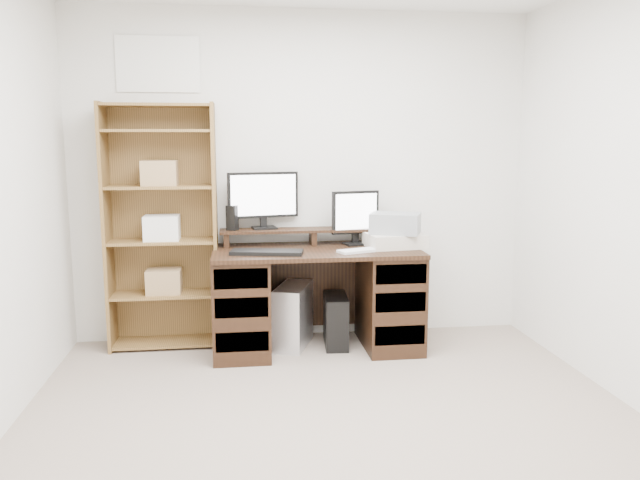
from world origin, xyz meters
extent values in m
cube|color=gray|center=(0.00, 0.00, -0.01)|extent=(3.50, 4.00, 0.02)
cube|color=white|center=(0.00, 2.01, 1.25)|extent=(3.50, 0.02, 2.50)
cube|color=white|center=(0.00, -2.01, 1.25)|extent=(3.50, 0.02, 2.50)
cube|color=white|center=(-1.06, 1.99, 2.08)|extent=(0.60, 0.01, 0.40)
cube|color=black|center=(0.06, 1.63, 0.73)|extent=(1.50, 0.70, 0.03)
cube|color=black|center=(-0.49, 1.63, 0.36)|extent=(0.40, 0.66, 0.72)
cube|color=black|center=(0.61, 1.63, 0.36)|extent=(0.40, 0.66, 0.72)
cube|color=black|center=(0.06, 1.96, 0.40)|extent=(1.48, 0.02, 0.65)
cube|color=black|center=(-0.49, 1.30, 0.18)|extent=(0.36, 0.01, 0.14)
cube|color=black|center=(-0.49, 1.30, 0.42)|extent=(0.36, 0.01, 0.14)
cube|color=black|center=(-0.49, 1.30, 0.62)|extent=(0.36, 0.01, 0.14)
cube|color=black|center=(0.61, 1.30, 0.18)|extent=(0.36, 0.01, 0.14)
cube|color=black|center=(0.61, 1.30, 0.42)|extent=(0.36, 0.01, 0.14)
cube|color=black|center=(0.61, 1.30, 0.62)|extent=(0.36, 0.01, 0.14)
cube|color=black|center=(-0.59, 1.85, 0.80)|extent=(0.04, 0.20, 0.10)
cube|color=black|center=(0.06, 1.85, 0.80)|extent=(0.04, 0.20, 0.10)
cube|color=black|center=(0.71, 1.85, 0.80)|extent=(0.04, 0.20, 0.10)
cube|color=black|center=(0.06, 1.85, 0.86)|extent=(1.40, 0.22, 0.02)
cube|color=black|center=(-0.31, 1.88, 0.88)|extent=(0.20, 0.17, 0.02)
cube|color=black|center=(-0.31, 1.90, 0.93)|extent=(0.05, 0.04, 0.10)
cube|color=black|center=(-0.31, 1.90, 1.13)|extent=(0.53, 0.14, 0.34)
cube|color=white|center=(-0.31, 1.89, 1.13)|extent=(0.49, 0.10, 0.30)
cube|color=black|center=(0.38, 1.78, 0.76)|extent=(0.20, 0.17, 0.02)
cube|color=black|center=(0.38, 1.80, 0.81)|extent=(0.05, 0.04, 0.10)
cube|color=black|center=(0.38, 1.80, 1.00)|extent=(0.37, 0.12, 0.32)
cube|color=white|center=(0.38, 1.78, 1.00)|extent=(0.32, 0.08, 0.28)
cube|color=black|center=(-0.54, 1.84, 0.96)|extent=(0.10, 0.10, 0.19)
cube|color=black|center=(-0.31, 1.48, 0.76)|extent=(0.52, 0.26, 0.03)
cube|color=silver|center=(0.39, 1.50, 0.76)|extent=(0.41, 0.25, 0.02)
ellipsoid|color=white|center=(0.62, 1.53, 0.77)|extent=(0.10, 0.09, 0.03)
cube|color=beige|center=(0.65, 1.64, 0.80)|extent=(0.45, 0.36, 0.10)
cube|color=gray|center=(0.65, 1.64, 0.93)|extent=(0.42, 0.37, 0.15)
cube|color=silver|center=(-0.11, 1.72, 0.23)|extent=(0.35, 0.51, 0.46)
cube|color=black|center=(0.21, 1.68, 0.19)|extent=(0.19, 0.40, 0.38)
cube|color=#19FF33|center=(0.20, 1.49, 0.27)|extent=(0.01, 0.00, 0.01)
cube|color=brown|center=(-1.44, 1.83, 0.90)|extent=(0.02, 0.30, 1.80)
cube|color=brown|center=(-0.67, 1.83, 0.90)|extent=(0.02, 0.30, 1.80)
cube|color=brown|center=(-1.06, 1.97, 0.90)|extent=(0.80, 0.01, 1.80)
cube|color=brown|center=(-1.06, 1.83, 0.03)|extent=(0.75, 0.28, 0.02)
cube|color=brown|center=(-1.06, 1.83, 0.40)|extent=(0.75, 0.28, 0.02)
cube|color=brown|center=(-1.06, 1.83, 0.80)|extent=(0.75, 0.28, 0.02)
cube|color=brown|center=(-1.06, 1.83, 1.20)|extent=(0.75, 0.28, 0.02)
cube|color=brown|center=(-1.06, 1.83, 1.60)|extent=(0.75, 0.28, 0.02)
cube|color=brown|center=(-1.06, 1.83, 1.78)|extent=(0.75, 0.28, 0.02)
cube|color=#A07F54|center=(-1.06, 1.83, 0.50)|extent=(0.25, 0.20, 0.18)
cube|color=white|center=(-1.06, 1.83, 0.90)|extent=(0.25, 0.20, 0.18)
cube|color=#A07F54|center=(-1.06, 1.83, 1.30)|extent=(0.25, 0.20, 0.18)
camera|label=1|loc=(-0.49, -2.80, 1.55)|focal=35.00mm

